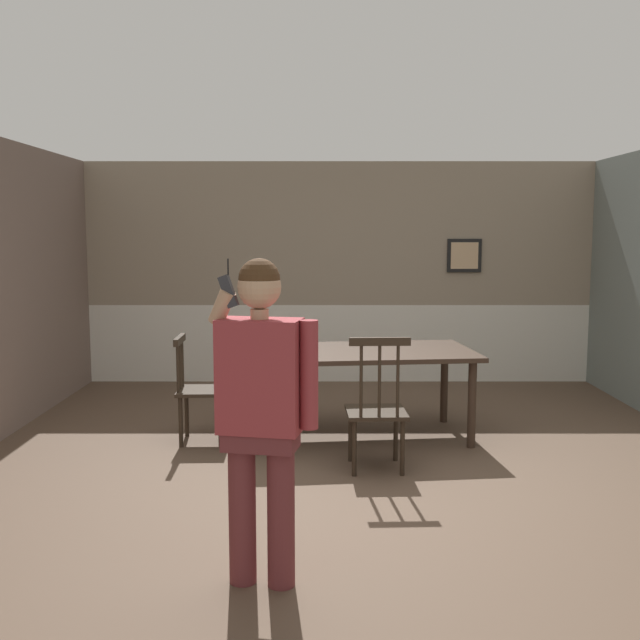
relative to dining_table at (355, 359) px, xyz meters
The scene contains 6 objects.
ground_plane 1.19m from the dining_table, 96.16° to the right, with size 7.51×7.51×0.00m, color brown.
room_back_partition 2.52m from the dining_table, 92.33° to the left, with size 6.07×0.17×2.60m.
dining_table is the anchor object (origin of this frame).
chair_near_window 1.40m from the dining_table, behind, with size 0.42×0.42×0.91m.
chair_by_doorway 0.94m from the dining_table, 84.06° to the right, with size 0.46×0.46×1.04m.
person_figure 2.80m from the dining_table, 102.86° to the right, with size 0.56×0.30×1.67m.
Camera 1 is at (-0.23, -5.35, 1.80)m, focal length 41.38 mm.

